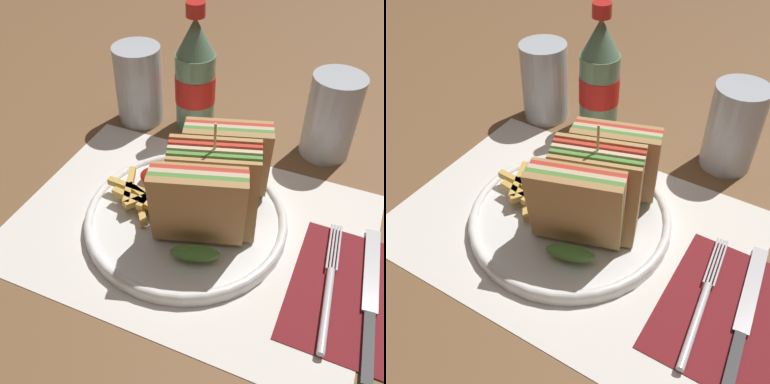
% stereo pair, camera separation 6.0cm
% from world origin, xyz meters
% --- Properties ---
extents(ground_plane, '(4.00, 4.00, 0.00)m').
position_xyz_m(ground_plane, '(0.00, 0.00, 0.00)').
color(ground_plane, brown).
extents(placemat, '(0.47, 0.34, 0.00)m').
position_xyz_m(placemat, '(-0.00, 0.01, 0.00)').
color(placemat, silver).
rests_on(placemat, ground_plane).
extents(plate_main, '(0.27, 0.27, 0.02)m').
position_xyz_m(plate_main, '(-0.01, 0.02, 0.01)').
color(plate_main, white).
rests_on(plate_main, ground_plane).
extents(club_sandwich, '(0.13, 0.20, 0.15)m').
position_xyz_m(club_sandwich, '(0.02, 0.03, 0.07)').
color(club_sandwich, tan).
rests_on(club_sandwich, plate_main).
extents(fries_pile, '(0.11, 0.09, 0.02)m').
position_xyz_m(fries_pile, '(-0.07, 0.02, 0.03)').
color(fries_pile, gold).
rests_on(fries_pile, plate_main).
extents(ketchup_blob, '(0.04, 0.04, 0.02)m').
position_xyz_m(ketchup_blob, '(-0.08, 0.06, 0.03)').
color(ketchup_blob, maroon).
rests_on(ketchup_blob, plate_main).
extents(napkin, '(0.14, 0.19, 0.00)m').
position_xyz_m(napkin, '(0.21, -0.01, 0.00)').
color(napkin, maroon).
rests_on(napkin, ground_plane).
extents(fork, '(0.03, 0.19, 0.01)m').
position_xyz_m(fork, '(0.19, -0.03, 0.01)').
color(fork, silver).
rests_on(fork, napkin).
extents(knife, '(0.03, 0.22, 0.00)m').
position_xyz_m(knife, '(0.24, -0.01, 0.01)').
color(knife, black).
rests_on(knife, napkin).
extents(coke_bottle_near, '(0.07, 0.07, 0.21)m').
position_xyz_m(coke_bottle_near, '(-0.09, 0.24, 0.09)').
color(coke_bottle_near, slate).
rests_on(coke_bottle_near, ground_plane).
extents(glass_near, '(0.08, 0.08, 0.13)m').
position_xyz_m(glass_near, '(0.13, 0.25, 0.06)').
color(glass_near, silver).
rests_on(glass_near, ground_plane).
extents(glass_far, '(0.08, 0.08, 0.13)m').
position_xyz_m(glass_far, '(-0.19, 0.22, 0.06)').
color(glass_far, silver).
rests_on(glass_far, ground_plane).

